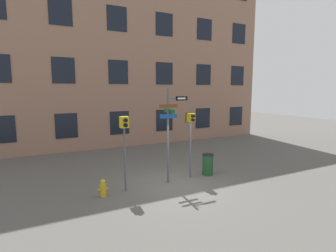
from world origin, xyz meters
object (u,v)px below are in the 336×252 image
(pedestrian_signal_left, at_px, (124,132))
(trash_bin, at_px, (208,164))
(fire_hydrant, at_px, (103,188))
(pedestrian_signal_right, at_px, (191,127))
(street_sign_pole, at_px, (170,127))

(pedestrian_signal_left, distance_m, trash_bin, 4.45)
(pedestrian_signal_left, relative_size, fire_hydrant, 4.49)
(pedestrian_signal_left, xyz_separation_m, fire_hydrant, (-0.92, -0.17, -2.03))
(pedestrian_signal_left, height_order, pedestrian_signal_right, pedestrian_signal_left)
(fire_hydrant, relative_size, trash_bin, 0.67)
(fire_hydrant, bearing_deg, pedestrian_signal_left, 10.25)
(pedestrian_signal_right, bearing_deg, fire_hydrant, -174.49)
(pedestrian_signal_left, bearing_deg, fire_hydrant, -169.75)
(street_sign_pole, relative_size, fire_hydrant, 6.05)
(trash_bin, bearing_deg, pedestrian_signal_right, 177.68)
(fire_hydrant, bearing_deg, trash_bin, 4.05)
(pedestrian_signal_left, relative_size, pedestrian_signal_right, 1.01)
(street_sign_pole, height_order, pedestrian_signal_right, street_sign_pole)
(pedestrian_signal_left, distance_m, pedestrian_signal_right, 3.12)
(pedestrian_signal_right, relative_size, trash_bin, 2.99)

